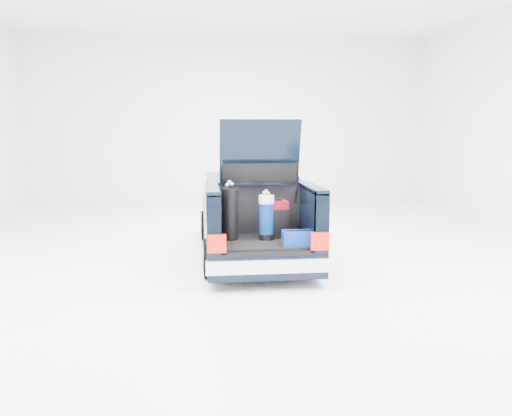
{
  "coord_description": "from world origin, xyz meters",
  "views": [
    {
      "loc": [
        -1.02,
        -9.6,
        2.38
      ],
      "look_at": [
        0.0,
        -0.5,
        0.96
      ],
      "focal_mm": 38.0,
      "sensor_mm": 36.0,
      "label": 1
    }
  ],
  "objects": [
    {
      "name": "red_suitcase",
      "position": [
        0.21,
        -1.29,
        0.89
      ],
      "size": [
        0.41,
        0.31,
        0.62
      ],
      "rotation": [
        0.0,
        0.0,
        0.19
      ],
      "color": "#6B030E",
      "rests_on": "car"
    },
    {
      "name": "blue_golf_bag",
      "position": [
        0.06,
        -1.4,
        0.96
      ],
      "size": [
        0.27,
        0.27,
        0.79
      ],
      "rotation": [
        0.0,
        0.0,
        -0.18
      ],
      "color": "black",
      "rests_on": "car"
    },
    {
      "name": "car",
      "position": [
        -0.0,
        0.11,
        0.67
      ],
      "size": [
        1.87,
        4.65,
        2.47
      ],
      "color": "black",
      "rests_on": "ground"
    },
    {
      "name": "blue_duffel",
      "position": [
        0.47,
        -1.87,
        0.71
      ],
      "size": [
        0.46,
        0.31,
        0.24
      ],
      "rotation": [
        0.0,
        0.0,
        -0.02
      ],
      "color": "navy",
      "rests_on": "car"
    },
    {
      "name": "black_golf_bag",
      "position": [
        -0.5,
        -1.35,
        1.01
      ],
      "size": [
        0.35,
        0.38,
        0.91
      ],
      "rotation": [
        0.0,
        0.0,
        0.37
      ],
      "color": "black",
      "rests_on": "car"
    },
    {
      "name": "ground",
      "position": [
        0.0,
        0.0,
        0.0
      ],
      "size": [
        14.0,
        14.0,
        0.0
      ],
      "primitive_type": "plane",
      "color": "white",
      "rests_on": "ground"
    }
  ]
}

